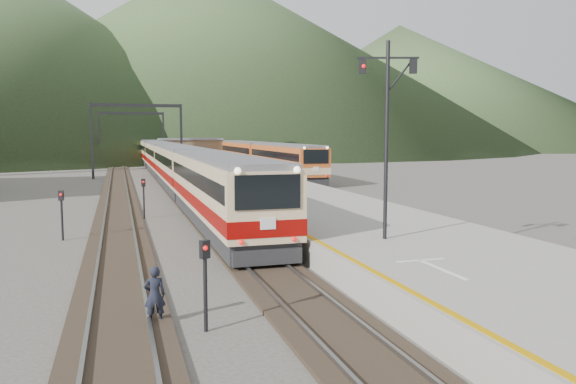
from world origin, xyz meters
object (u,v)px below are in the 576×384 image
object	(u,v)px
second_train	(262,158)
signal_mast	(387,120)
main_train	(169,162)
worker	(155,295)

from	to	relation	value
second_train	signal_mast	xyz separation A→B (m)	(-7.14, -46.50, 3.39)
main_train	worker	distance (m)	43.54
second_train	worker	distance (m)	52.93
second_train	signal_mast	world-z (taller)	signal_mast
main_train	worker	xyz separation A→B (m)	(-4.11, -43.33, -1.22)
main_train	worker	world-z (taller)	main_train
second_train	worker	world-z (taller)	second_train
signal_mast	worker	size ratio (longest dim) A/B	4.74
signal_mast	worker	distance (m)	10.45
main_train	worker	size ratio (longest dim) A/B	52.15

